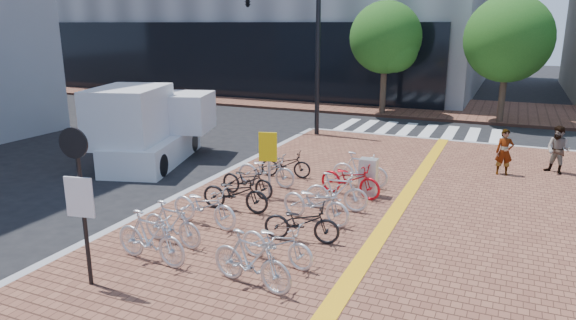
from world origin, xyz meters
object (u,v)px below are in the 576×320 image
at_px(utility_box, 368,177).
at_px(yellow_sign, 269,153).
at_px(bike_5, 266,170).
at_px(bike_9, 302,222).
at_px(bike_0, 150,238).
at_px(bike_4, 247,181).
at_px(bike_10, 316,202).
at_px(box_truck, 151,127).
at_px(bike_11, 337,192).
at_px(bike_12, 350,179).
at_px(bike_6, 286,164).
at_px(bike_7, 251,260).
at_px(bike_3, 235,193).
at_px(bike_8, 277,243).
at_px(bike_13, 360,170).
at_px(bike_1, 172,224).
at_px(pedestrian_a, 504,152).
at_px(notice_sign, 79,188).
at_px(pedestrian_b, 558,150).
at_px(traffic_light_pole, 285,27).
at_px(bike_2, 204,206).

distance_m(utility_box, yellow_sign, 2.93).
bearing_deg(bike_5, bike_9, -143.73).
distance_m(bike_0, bike_4, 4.51).
distance_m(bike_10, box_truck, 8.33).
bearing_deg(bike_10, bike_11, -0.40).
xyz_separation_m(bike_4, bike_12, (2.66, 1.20, 0.04)).
xyz_separation_m(bike_6, bike_7, (2.31, -6.75, 0.11)).
bearing_deg(bike_11, bike_3, 108.87).
bearing_deg(bike_4, bike_8, -135.52).
xyz_separation_m(bike_6, bike_12, (2.43, -0.96, 0.07)).
bearing_deg(bike_13, utility_box, -146.12).
xyz_separation_m(bike_1, utility_box, (3.07, 5.05, 0.05)).
bearing_deg(box_truck, bike_1, -48.80).
distance_m(bike_10, utility_box, 2.57).
relative_size(pedestrian_a, yellow_sign, 0.79).
xyz_separation_m(bike_13, notice_sign, (-2.96, -7.92, 1.39)).
height_order(bike_8, yellow_sign, yellow_sign).
height_order(bike_7, bike_13, bike_7).
xyz_separation_m(bike_7, bike_13, (0.13, 6.76, -0.02)).
distance_m(bike_3, bike_4, 1.20).
bearing_deg(pedestrian_b, bike_10, -100.07).
xyz_separation_m(bike_1, pedestrian_a, (6.53, 8.88, 0.26)).
bearing_deg(bike_8, bike_4, 45.02).
height_order(bike_11, bike_12, bike_11).
height_order(bike_3, bike_5, bike_3).
bearing_deg(bike_7, bike_3, 43.98).
xyz_separation_m(yellow_sign, box_truck, (-5.76, 2.20, -0.13)).
xyz_separation_m(bike_4, bike_7, (2.54, -4.59, 0.08)).
xyz_separation_m(yellow_sign, traffic_light_pole, (-3.36, 8.62, 3.31)).
bearing_deg(utility_box, bike_13, 121.69).
distance_m(bike_1, traffic_light_pole, 13.30).
bearing_deg(pedestrian_a, bike_1, -137.54).
bearing_deg(pedestrian_a, bike_10, -134.23).
relative_size(bike_6, yellow_sign, 0.86).
relative_size(bike_1, bike_2, 0.86).
distance_m(bike_4, pedestrian_b, 10.21).
relative_size(bike_1, bike_5, 0.88).
bearing_deg(bike_9, yellow_sign, 29.79).
bearing_deg(pedestrian_b, bike_1, -101.44).
relative_size(bike_9, bike_11, 1.03).
bearing_deg(bike_1, bike_3, 1.71).
relative_size(bike_1, pedestrian_b, 1.04).
bearing_deg(bike_12, bike_0, 168.18).
relative_size(bike_10, bike_12, 1.01).
relative_size(pedestrian_a, box_truck, 0.28).
distance_m(bike_10, pedestrian_b, 9.16).
xyz_separation_m(bike_7, pedestrian_a, (4.04, 9.86, 0.21)).
height_order(bike_5, bike_7, bike_7).
bearing_deg(bike_13, bike_3, 146.57).
relative_size(bike_0, bike_12, 0.96).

